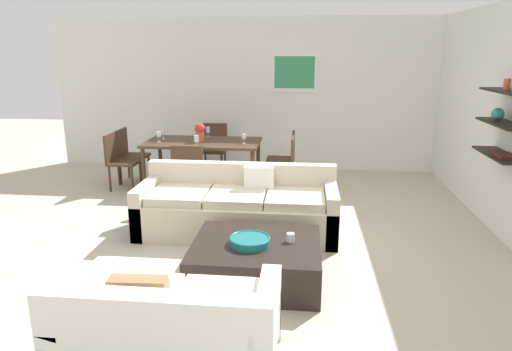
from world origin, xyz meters
name	(u,v)px	position (x,y,z in m)	size (l,w,h in m)	color
ground_plane	(240,243)	(0.00, 0.00, 0.00)	(18.00, 18.00, 0.00)	#BCB29E
back_wall_unit	(283,95)	(0.30, 3.53, 1.35)	(8.40, 0.09, 2.70)	silver
sofa_beige	(238,209)	(-0.07, 0.34, 0.29)	(2.34, 0.90, 0.78)	beige
loveseat_white	(171,334)	(-0.16, -2.20, 0.29)	(1.41, 0.90, 0.78)	white
coffee_table	(256,261)	(0.27, -0.84, 0.19)	(1.20, 1.04, 0.38)	black
decorative_bowl	(250,241)	(0.22, -0.89, 0.42)	(0.38, 0.38, 0.07)	#19666B
candle_jar	(291,238)	(0.59, -0.78, 0.42)	(0.08, 0.08, 0.08)	silver
dining_table	(203,146)	(-0.88, 2.14, 0.68)	(1.79, 0.95, 0.75)	#422D1E
dining_chair_left_far	(129,152)	(-2.18, 2.36, 0.50)	(0.44, 0.44, 0.88)	#422D1E
dining_chair_right_near	(285,162)	(0.42, 1.93, 0.50)	(0.44, 0.44, 0.88)	#422D1E
dining_chair_head	(214,145)	(-0.88, 3.03, 0.50)	(0.44, 0.44, 0.88)	#422D1E
dining_chair_foot	(190,171)	(-0.88, 1.26, 0.50)	(0.44, 0.44, 0.88)	#422D1E
dining_chair_left_near	(119,158)	(-2.18, 1.93, 0.50)	(0.44, 0.44, 0.88)	#422D1E
dining_chair_right_far	(286,155)	(0.42, 2.36, 0.50)	(0.44, 0.44, 0.88)	#422D1E
wine_glass_left_near	(159,135)	(-1.55, 2.03, 0.86)	(0.07, 0.07, 0.16)	silver
wine_glass_head	(208,130)	(-0.88, 2.56, 0.86)	(0.06, 0.06, 0.16)	silver
wine_glass_left_far	(163,133)	(-1.55, 2.26, 0.86)	(0.06, 0.06, 0.15)	silver
wine_glass_foot	(196,139)	(-0.88, 1.73, 0.86)	(0.07, 0.07, 0.17)	silver
wine_glass_right_near	(244,137)	(-0.22, 2.03, 0.85)	(0.06, 0.06, 0.15)	silver
centerpiece_vase	(200,131)	(-0.91, 2.11, 0.91)	(0.16, 0.16, 0.29)	#D85933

